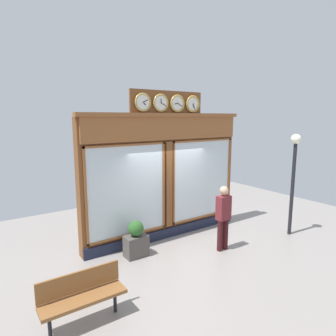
% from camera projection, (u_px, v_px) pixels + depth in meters
% --- Properties ---
extents(ground_plane, '(14.00, 14.00, 0.00)m').
position_uv_depth(ground_plane, '(244.00, 281.00, 6.22)').
color(ground_plane, gray).
extents(shop_facade, '(5.06, 0.42, 4.09)m').
position_uv_depth(shop_facade, '(166.00, 175.00, 8.28)').
color(shop_facade, brown).
rests_on(shop_facade, ground_plane).
extents(pedestrian, '(0.36, 0.23, 1.69)m').
position_uv_depth(pedestrian, '(223.00, 215.00, 7.53)').
color(pedestrian, '#3A1316').
rests_on(pedestrian, ground_plane).
extents(street_lamp, '(0.28, 0.28, 2.94)m').
position_uv_depth(street_lamp, '(294.00, 167.00, 8.37)').
color(street_lamp, black).
rests_on(street_lamp, ground_plane).
extents(planter_box, '(0.56, 0.36, 0.53)m').
position_uv_depth(planter_box, '(136.00, 246.00, 7.27)').
color(planter_box, '#4C4742').
rests_on(planter_box, ground_plane).
extents(planter_shrub, '(0.38, 0.38, 0.38)m').
position_uv_depth(planter_shrub, '(136.00, 228.00, 7.19)').
color(planter_shrub, '#285623').
rests_on(planter_shrub, planter_box).
extents(street_bench, '(1.40, 0.40, 0.87)m').
position_uv_depth(street_bench, '(82.00, 293.00, 4.88)').
color(street_bench, brown).
rests_on(street_bench, ground_plane).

